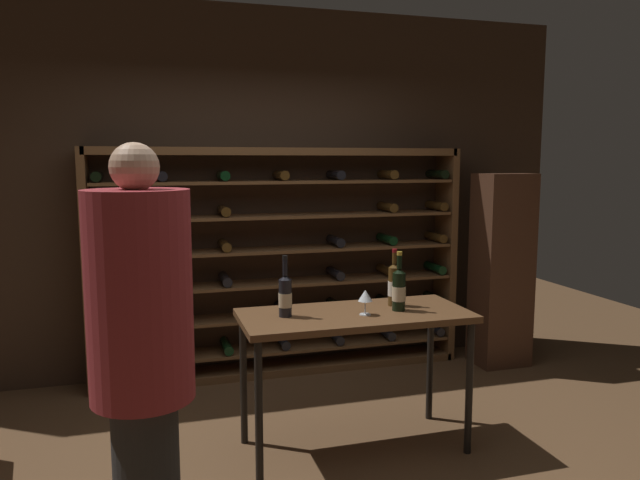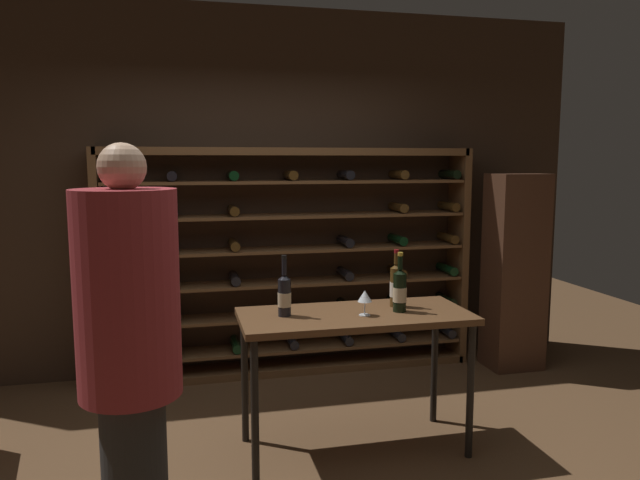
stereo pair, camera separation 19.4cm
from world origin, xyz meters
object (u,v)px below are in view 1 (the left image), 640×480
wine_rack (282,263)px  person_guest_blue_shirt (142,346)px  wine_bottle_black_capsule (285,295)px  wine_bottle_gold_foil (394,284)px  wine_glass_stemmed_right (365,297)px  wine_bottle_red_label (399,289)px  tasting_table (355,327)px  display_cabinet (501,270)px

wine_rack → person_guest_blue_shirt: size_ratio=1.67×
wine_rack → person_guest_blue_shirt: bearing=-115.6°
person_guest_blue_shirt → wine_bottle_black_capsule: person_guest_blue_shirt is taller
wine_rack → wine_bottle_gold_foil: wine_rack is taller
person_guest_blue_shirt → wine_glass_stemmed_right: size_ratio=12.22×
wine_rack → wine_bottle_red_label: (0.39, -1.49, 0.07)m
wine_bottle_black_capsule → wine_glass_stemmed_right: bearing=-11.8°
tasting_table → wine_bottle_red_label: size_ratio=3.81×
person_guest_blue_shirt → wine_rack: bearing=-91.5°
wine_rack → tasting_table: bearing=-85.3°
person_guest_blue_shirt → display_cabinet: size_ratio=1.11×
display_cabinet → wine_glass_stemmed_right: (-1.70, -1.20, 0.14)m
tasting_table → wine_bottle_red_label: (0.27, -0.03, 0.22)m
display_cabinet → wine_bottle_black_capsule: (-2.16, -1.10, 0.16)m
wine_bottle_black_capsule → display_cabinet: bearing=27.0°
wine_glass_stemmed_right → wine_bottle_black_capsule: bearing=168.2°
wine_bottle_black_capsule → tasting_table: bearing=-3.6°
wine_bottle_black_capsule → wine_bottle_red_label: (0.69, -0.05, 0.01)m
person_guest_blue_shirt → wine_bottle_black_capsule: 1.18m
wine_rack → wine_bottle_black_capsule: wine_rack is taller
display_cabinet → wine_glass_stemmed_right: bearing=-144.8°
wine_bottle_gold_foil → wine_bottle_red_label: 0.13m
wine_bottle_black_capsule → person_guest_blue_shirt: bearing=-132.8°
tasting_table → wine_bottle_black_capsule: bearing=176.4°
wine_rack → wine_bottle_black_capsule: bearing=-101.9°
wine_bottle_red_label → wine_glass_stemmed_right: (-0.23, -0.04, -0.02)m
wine_bottle_red_label → wine_glass_stemmed_right: 0.24m
wine_rack → person_guest_blue_shirt: 2.55m
display_cabinet → wine_bottle_gold_foil: display_cabinet is taller
display_cabinet → wine_bottle_black_capsule: 2.43m
person_guest_blue_shirt → wine_glass_stemmed_right: person_guest_blue_shirt is taller
display_cabinet → wine_glass_stemmed_right: display_cabinet is taller
wine_bottle_black_capsule → wine_glass_stemmed_right: size_ratio=2.40×
display_cabinet → wine_rack: bearing=170.0°
tasting_table → wine_bottle_black_capsule: 0.47m
tasting_table → display_cabinet: size_ratio=0.83×
tasting_table → display_cabinet: display_cabinet is taller
tasting_table → wine_bottle_gold_foil: wine_bottle_gold_foil is taller
display_cabinet → wine_bottle_gold_foil: (-1.45, -1.03, 0.16)m
person_guest_blue_shirt → display_cabinet: (2.96, 1.97, -0.19)m
person_guest_blue_shirt → wine_bottle_red_label: bearing=-127.3°
tasting_table → person_guest_blue_shirt: person_guest_blue_shirt is taller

